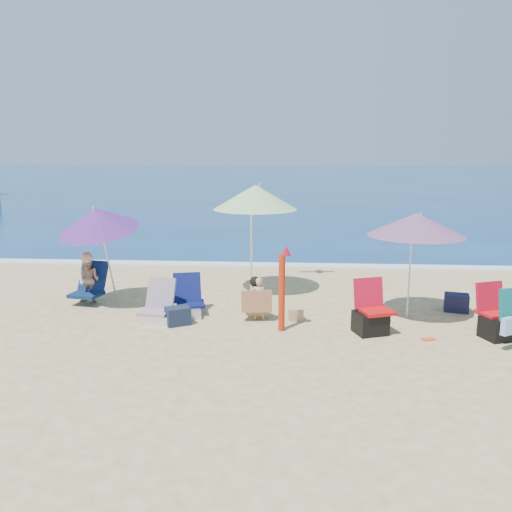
# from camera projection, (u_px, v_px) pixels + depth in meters

# --- Properties ---
(ground) EXTENTS (120.00, 120.00, 0.00)m
(ground) POSITION_uv_depth(u_px,v_px,m) (270.00, 332.00, 9.02)
(ground) COLOR #D8BC84
(ground) RESTS_ON ground
(sea) EXTENTS (120.00, 80.00, 0.12)m
(sea) POSITION_uv_depth(u_px,v_px,m) (289.00, 179.00, 53.01)
(sea) COLOR navy
(sea) RESTS_ON ground
(foam) EXTENTS (120.00, 0.50, 0.04)m
(foam) POSITION_uv_depth(u_px,v_px,m) (278.00, 265.00, 14.00)
(foam) COLOR white
(foam) RESTS_ON ground
(umbrella_turquoise) EXTENTS (2.06, 2.06, 1.97)m
(umbrella_turquoise) POSITION_uv_depth(u_px,v_px,m) (416.00, 224.00, 9.35)
(umbrella_turquoise) COLOR silver
(umbrella_turquoise) RESTS_ON ground
(umbrella_striped) EXTENTS (2.30, 2.30, 2.35)m
(umbrella_striped) POSITION_uv_depth(u_px,v_px,m) (255.00, 197.00, 10.97)
(umbrella_striped) COLOR white
(umbrella_striped) RESTS_ON ground
(umbrella_blue) EXTENTS (1.94, 1.98, 2.10)m
(umbrella_blue) POSITION_uv_depth(u_px,v_px,m) (97.00, 219.00, 10.13)
(umbrella_blue) COLOR silver
(umbrella_blue) RESTS_ON ground
(furled_umbrella) EXTENTS (0.20, 0.16, 1.47)m
(furled_umbrella) POSITION_uv_depth(u_px,v_px,m) (283.00, 285.00, 8.92)
(furled_umbrella) COLOR red
(furled_umbrella) RESTS_ON ground
(chair_navy) EXTENTS (0.68, 0.84, 0.74)m
(chair_navy) POSITION_uv_depth(u_px,v_px,m) (187.00, 305.00, 9.89)
(chair_navy) COLOR #0C1144
(chair_navy) RESTS_ON ground
(chair_rainbow) EXTENTS (0.62, 0.71, 0.73)m
(chair_rainbow) POSITION_uv_depth(u_px,v_px,m) (158.00, 311.00, 9.52)
(chair_rainbow) COLOR #F16655
(chair_rainbow) RESTS_ON ground
(camp_chair_left) EXTENTS (0.72, 0.66, 0.91)m
(camp_chair_left) POSITION_uv_depth(u_px,v_px,m) (371.00, 317.00, 8.91)
(camp_chair_left) COLOR red
(camp_chair_left) RESTS_ON ground
(camp_chair_right) EXTENTS (0.65, 1.13, 0.92)m
(camp_chair_right) POSITION_uv_depth(u_px,v_px,m) (500.00, 319.00, 8.60)
(camp_chair_right) COLOR red
(camp_chair_right) RESTS_ON ground
(person_center) EXTENTS (0.56, 0.48, 0.80)m
(person_center) POSITION_uv_depth(u_px,v_px,m) (257.00, 299.00, 9.55)
(person_center) COLOR tan
(person_center) RESTS_ON ground
(person_left) EXTENTS (0.69, 0.80, 1.05)m
(person_left) POSITION_uv_depth(u_px,v_px,m) (89.00, 280.00, 10.61)
(person_left) COLOR tan
(person_left) RESTS_ON ground
(bag_navy_a) EXTENTS (0.50, 0.45, 0.32)m
(bag_navy_a) POSITION_uv_depth(u_px,v_px,m) (178.00, 316.00, 9.35)
(bag_navy_a) COLOR #172134
(bag_navy_a) RESTS_ON ground
(bag_tan) EXTENTS (0.28, 0.22, 0.21)m
(bag_tan) POSITION_uv_depth(u_px,v_px,m) (296.00, 315.00, 9.58)
(bag_tan) COLOR tan
(bag_tan) RESTS_ON ground
(bag_navy_b) EXTENTS (0.51, 0.42, 0.33)m
(bag_navy_b) POSITION_uv_depth(u_px,v_px,m) (456.00, 303.00, 10.12)
(bag_navy_b) COLOR #191B38
(bag_navy_b) RESTS_ON ground
(orange_item) EXTENTS (0.23, 0.15, 0.03)m
(orange_item) POSITION_uv_depth(u_px,v_px,m) (429.00, 339.00, 8.61)
(orange_item) COLOR #F54D19
(orange_item) RESTS_ON ground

